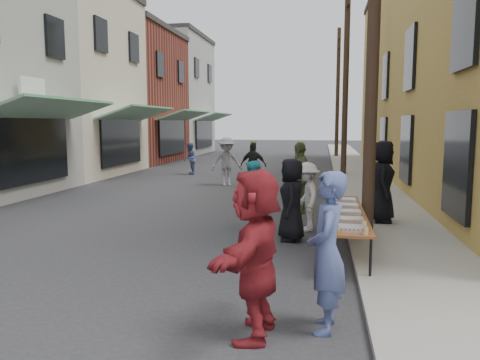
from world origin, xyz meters
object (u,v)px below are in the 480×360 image
(utility_pole_far, at_px, (338,94))
(server, at_px, (382,181))
(utility_pole_mid, at_px, (346,77))
(guest_front_c, at_px, (252,196))
(catering_tray_sausage, at_px, (351,228))
(guest_front_a, at_px, (292,200))
(serving_table, at_px, (346,213))
(utility_pole_near, at_px, (374,21))

(utility_pole_far, height_order, server, utility_pole_far)
(utility_pole_mid, height_order, guest_front_c, utility_pole_mid)
(utility_pole_far, height_order, guest_front_c, utility_pole_far)
(utility_pole_mid, distance_m, catering_tray_sausage, 15.13)
(guest_front_a, distance_m, guest_front_c, 1.19)
(catering_tray_sausage, xyz_separation_m, server, (0.93, 3.96, 0.28))
(catering_tray_sausage, bearing_deg, utility_pole_mid, 88.05)
(serving_table, relative_size, server, 2.06)
(utility_pole_near, relative_size, catering_tray_sausage, 18.00)
(utility_pole_near, height_order, server, utility_pole_near)
(utility_pole_mid, height_order, catering_tray_sausage, utility_pole_mid)
(guest_front_a, height_order, guest_front_c, guest_front_a)
(serving_table, distance_m, catering_tray_sausage, 1.65)
(utility_pole_mid, xyz_separation_m, server, (0.43, -10.70, -3.43))
(serving_table, height_order, guest_front_c, guest_front_c)
(utility_pole_far, xyz_separation_m, serving_table, (-0.50, -25.01, -3.79))
(serving_table, xyz_separation_m, catering_tray_sausage, (-0.00, -1.65, 0.08))
(guest_front_c, bearing_deg, serving_table, 67.28)
(serving_table, xyz_separation_m, guest_front_c, (-2.02, 1.25, 0.09))
(utility_pole_far, xyz_separation_m, server, (0.43, -22.70, -3.43))
(server, bearing_deg, catering_tray_sausage, 170.32)
(utility_pole_mid, relative_size, guest_front_a, 5.22)
(utility_pole_mid, height_order, utility_pole_far, same)
(serving_table, bearing_deg, utility_pole_near, 63.73)
(serving_table, xyz_separation_m, server, (0.93, 2.31, 0.36))
(utility_pole_far, distance_m, catering_tray_sausage, 26.92)
(server, bearing_deg, utility_pole_mid, 5.88)
(utility_pole_far, bearing_deg, utility_pole_near, -90.00)
(utility_pole_near, distance_m, guest_front_c, 4.48)
(catering_tray_sausage, bearing_deg, utility_pole_far, 88.93)
(utility_pole_mid, distance_m, serving_table, 13.56)
(utility_pole_mid, bearing_deg, utility_pole_far, 90.00)
(serving_table, xyz_separation_m, guest_front_a, (-1.09, 0.52, 0.15))
(guest_front_a, distance_m, server, 2.71)
(utility_pole_far, xyz_separation_m, guest_front_c, (-2.52, -23.76, -3.70))
(utility_pole_mid, bearing_deg, serving_table, -92.20)
(utility_pole_near, bearing_deg, serving_table, -116.27)
(utility_pole_near, bearing_deg, guest_front_a, -162.80)
(utility_pole_mid, relative_size, serving_table, 2.25)
(server, bearing_deg, utility_pole_near, 165.15)
(guest_front_c, distance_m, server, 3.15)
(serving_table, bearing_deg, catering_tray_sausage, -90.00)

